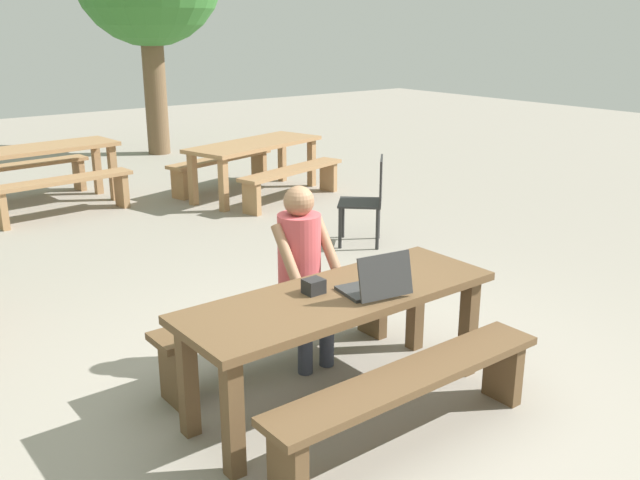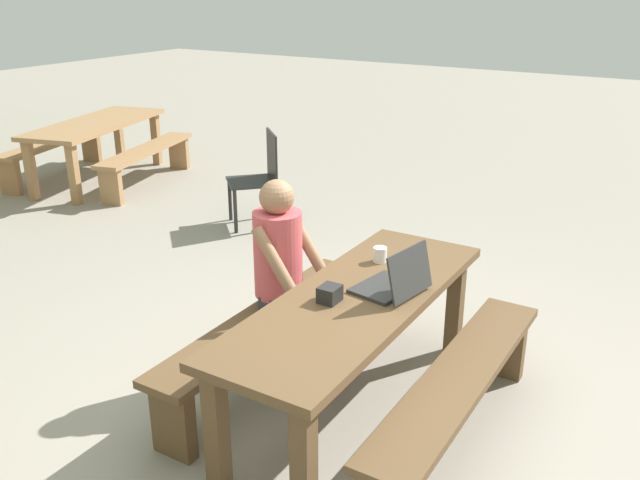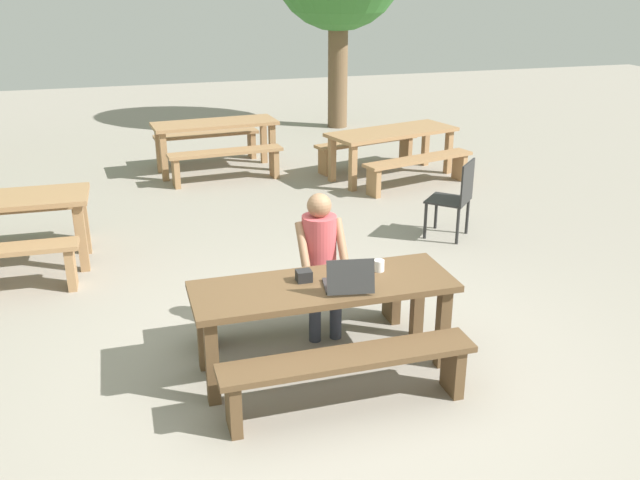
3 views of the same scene
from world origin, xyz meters
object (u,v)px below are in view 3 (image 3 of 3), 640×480
(coffee_mug, at_px, (379,266))
(picnic_table_distant, at_px, (215,130))
(laptop, at_px, (348,282))
(picnic_table_front, at_px, (324,297))
(picnic_table_mid, at_px, (392,137))
(plastic_chair, at_px, (455,197))
(person_seated, at_px, (321,255))
(small_pouch, at_px, (304,276))

(coffee_mug, xyz_separation_m, picnic_table_distant, (-0.43, 5.77, -0.12))
(picnic_table_distant, bearing_deg, laptop, -93.69)
(picnic_table_front, distance_m, laptop, 0.27)
(coffee_mug, distance_m, picnic_table_mid, 5.13)
(picnic_table_front, distance_m, plastic_chair, 3.20)
(laptop, distance_m, plastic_chair, 3.23)
(coffee_mug, bearing_deg, plastic_chair, 50.89)
(person_seated, height_order, picnic_table_mid, person_seated)
(picnic_table_distant, bearing_deg, picnic_table_mid, -28.01)
(person_seated, distance_m, picnic_table_distant, 5.32)
(small_pouch, bearing_deg, picnic_table_front, -33.33)
(small_pouch, xyz_separation_m, picnic_table_mid, (2.63, 4.73, -0.16))
(small_pouch, xyz_separation_m, person_seated, (0.27, 0.47, -0.05))
(small_pouch, distance_m, picnic_table_distant, 5.80)
(plastic_chair, bearing_deg, laptop, 3.03)
(small_pouch, distance_m, person_seated, 0.54)
(picnic_table_front, relative_size, plastic_chair, 2.17)
(laptop, relative_size, plastic_chair, 0.43)
(small_pouch, bearing_deg, person_seated, 60.17)
(picnic_table_front, distance_m, small_pouch, 0.22)
(person_seated, distance_m, plastic_chair, 2.73)
(plastic_chair, bearing_deg, picnic_table_front, -0.71)
(small_pouch, height_order, person_seated, person_seated)
(person_seated, distance_m, picnic_table_mid, 4.87)
(picnic_table_front, height_order, person_seated, person_seated)
(small_pouch, relative_size, picnic_table_mid, 0.06)
(picnic_table_front, xyz_separation_m, person_seated, (0.14, 0.56, 0.11))
(picnic_table_front, xyz_separation_m, laptop, (0.14, -0.15, 0.18))
(person_seated, xyz_separation_m, plastic_chair, (2.11, 1.72, -0.23))
(person_seated, height_order, picnic_table_distant, person_seated)
(picnic_table_front, bearing_deg, picnic_table_distant, 89.47)
(laptop, distance_m, small_pouch, 0.36)
(coffee_mug, distance_m, plastic_chair, 2.82)
(plastic_chair, bearing_deg, picnic_table_mid, -141.66)
(person_seated, bearing_deg, coffee_mug, -53.30)
(picnic_table_distant, bearing_deg, coffee_mug, -90.32)
(picnic_table_mid, distance_m, picnic_table_distant, 2.66)
(laptop, height_order, picnic_table_distant, laptop)
(coffee_mug, bearing_deg, picnic_table_distant, 94.21)
(picnic_table_front, xyz_separation_m, picnic_table_distant, (0.05, 5.88, 0.03))
(laptop, distance_m, picnic_table_distant, 6.03)
(coffee_mug, bearing_deg, picnic_table_mid, 66.82)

